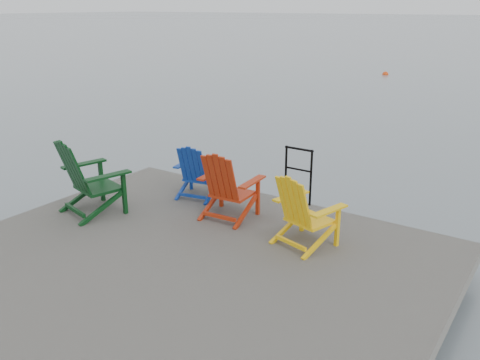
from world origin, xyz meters
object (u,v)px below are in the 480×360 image
Objects in this scene: chair_blue at (197,171)px; buoy_b at (385,75)px; chair_red at (227,185)px; chair_yellow at (304,210)px; chair_green at (88,177)px; handrail at (298,170)px.

buoy_b is at bearing 89.50° from chair_blue.
chair_blue is at bearing 150.76° from chair_red.
buoy_b is at bearing 121.47° from chair_yellow.
chair_yellow is (3.14, 0.81, -0.09)m from chair_green.
chair_red reaches higher than handrail.
chair_blue is 0.99m from chair_red.
chair_green reaches higher than chair_yellow.
handrail is 1.25m from chair_red.
chair_blue is 0.87× the size of chair_red.
chair_blue is (0.92, 1.42, -0.13)m from chair_green.
chair_red is (1.82, 1.00, -0.06)m from chair_green.
chair_blue reaches higher than buoy_b.
chair_green is 1.12× the size of chair_red.
chair_yellow is at bearing 29.03° from chair_green.
chair_red reaches higher than buoy_b.
chair_blue is at bearing -179.80° from chair_yellow.
chair_red reaches higher than chair_yellow.
handrail is at bearing 135.85° from chair_yellow.
handrail is at bearing 59.49° from chair_red.
chair_red is at bearing -77.40° from buoy_b.
chair_green is at bearing -82.54° from buoy_b.
chair_blue is at bearing 71.58° from chair_green.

